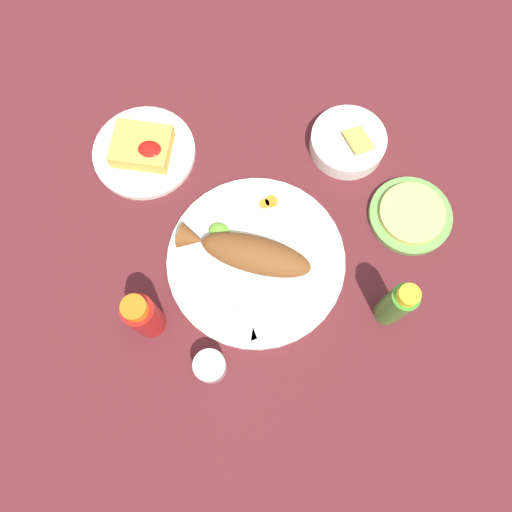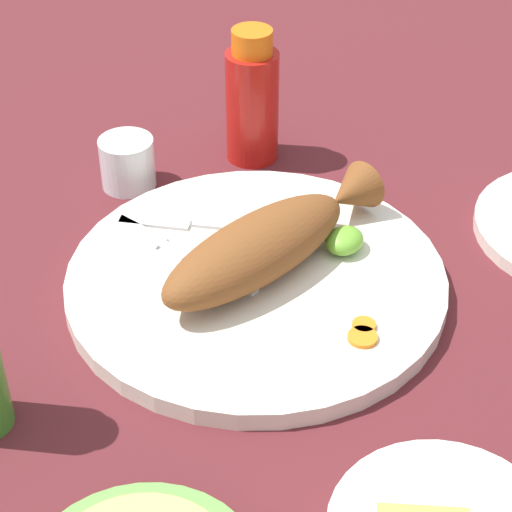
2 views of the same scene
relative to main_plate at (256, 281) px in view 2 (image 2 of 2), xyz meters
The scene contains 10 objects.
ground_plane 0.01m from the main_plate, ahead, with size 4.00×4.00×0.00m, color #561E23.
main_plate is the anchor object (origin of this frame).
fried_fish 0.04m from the main_plate, behind, with size 0.27×0.10×0.06m.
fork_near 0.09m from the main_plate, 75.33° to the right, with size 0.02×0.19×0.00m.
fork_far 0.09m from the main_plate, 106.12° to the right, with size 0.10×0.17×0.00m.
carrot_slice_near 0.13m from the main_plate, 83.86° to the left, with size 0.03×0.03×0.00m, color orange.
carrot_slice_mid 0.12m from the main_plate, 88.53° to the left, with size 0.02×0.02×0.00m, color orange.
lime_wedge_main 0.09m from the main_plate, 151.52° to the left, with size 0.04×0.03×0.02m, color #6BB233.
hot_sauce_bottle_red 0.24m from the main_plate, 140.46° to the right, with size 0.06×0.06×0.15m.
salt_cup 0.22m from the main_plate, 103.61° to the right, with size 0.06×0.06×0.05m.
Camera 2 is at (0.52, 0.41, 0.55)m, focal length 65.00 mm.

